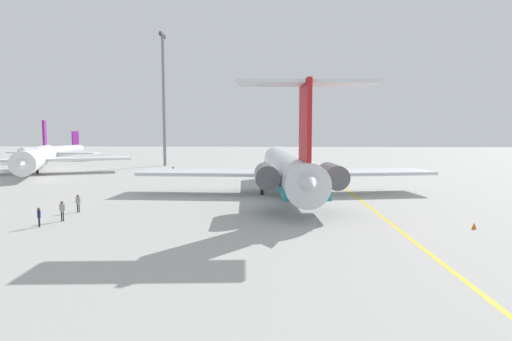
{
  "coord_description": "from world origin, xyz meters",
  "views": [
    {
      "loc": [
        -55.77,
        11.06,
        8.21
      ],
      "look_at": [
        -0.04,
        13.91,
        2.97
      ],
      "focal_mm": 30.17,
      "sensor_mm": 36.0,
      "label": 1
    }
  ],
  "objects_px": {
    "main_jetliner": "(288,168)",
    "safety_cone_nose": "(474,226)",
    "ground_crew_portside": "(39,215)",
    "airliner_mid_right": "(36,158)",
    "ground_crew_near_tail": "(62,208)",
    "ground_crew_near_nose": "(78,201)",
    "airliner_far_right": "(52,152)",
    "ground_crew_starboard": "(173,170)",
    "light_mast": "(164,95)"
  },
  "relations": [
    {
      "from": "ground_crew_starboard",
      "to": "light_mast",
      "type": "bearing_deg",
      "value": -55.25
    },
    {
      "from": "ground_crew_near_nose",
      "to": "ground_crew_portside",
      "type": "bearing_deg",
      "value": 150.75
    },
    {
      "from": "main_jetliner",
      "to": "ground_crew_portside",
      "type": "bearing_deg",
      "value": 127.8
    },
    {
      "from": "ground_crew_near_tail",
      "to": "ground_crew_starboard",
      "type": "distance_m",
      "value": 39.09
    },
    {
      "from": "main_jetliner",
      "to": "airliner_mid_right",
      "type": "relative_size",
      "value": 1.3
    },
    {
      "from": "main_jetliner",
      "to": "light_mast",
      "type": "xyz_separation_m",
      "value": [
        44.12,
        27.56,
        12.84
      ]
    },
    {
      "from": "airliner_mid_right",
      "to": "ground_crew_near_nose",
      "type": "bearing_deg",
      "value": 11.87
    },
    {
      "from": "airliner_mid_right",
      "to": "ground_crew_portside",
      "type": "relative_size",
      "value": 19.93
    },
    {
      "from": "ground_crew_near_nose",
      "to": "safety_cone_nose",
      "type": "distance_m",
      "value": 36.83
    },
    {
      "from": "ground_crew_near_nose",
      "to": "light_mast",
      "type": "relative_size",
      "value": 0.06
    },
    {
      "from": "airliner_mid_right",
      "to": "ground_crew_starboard",
      "type": "relative_size",
      "value": 18.97
    },
    {
      "from": "airliner_far_right",
      "to": "ground_crew_portside",
      "type": "height_order",
      "value": "airliner_far_right"
    },
    {
      "from": "main_jetliner",
      "to": "ground_crew_starboard",
      "type": "height_order",
      "value": "main_jetliner"
    },
    {
      "from": "main_jetliner",
      "to": "ground_crew_near_tail",
      "type": "relative_size",
      "value": 23.67
    },
    {
      "from": "ground_crew_starboard",
      "to": "ground_crew_portside",
      "type": "bearing_deg",
      "value": 104.39
    },
    {
      "from": "ground_crew_near_nose",
      "to": "ground_crew_near_tail",
      "type": "distance_m",
      "value": 4.29
    },
    {
      "from": "airliner_far_right",
      "to": "ground_crew_near_tail",
      "type": "height_order",
      "value": "airliner_far_right"
    },
    {
      "from": "ground_crew_near_tail",
      "to": "ground_crew_starboard",
      "type": "relative_size",
      "value": 1.04
    },
    {
      "from": "airliner_mid_right",
      "to": "ground_crew_near_tail",
      "type": "bearing_deg",
      "value": 9.52
    },
    {
      "from": "airliner_far_right",
      "to": "ground_crew_near_tail",
      "type": "xyz_separation_m",
      "value": [
        -77.7,
        -42.67,
        -1.18
      ]
    },
    {
      "from": "main_jetliner",
      "to": "ground_crew_starboard",
      "type": "relative_size",
      "value": 24.63
    },
    {
      "from": "airliner_mid_right",
      "to": "ground_crew_portside",
      "type": "distance_m",
      "value": 49.74
    },
    {
      "from": "ground_crew_near_nose",
      "to": "ground_crew_near_tail",
      "type": "height_order",
      "value": "ground_crew_near_tail"
    },
    {
      "from": "ground_crew_portside",
      "to": "airliner_far_right",
      "type": "bearing_deg",
      "value": -66.83
    },
    {
      "from": "ground_crew_portside",
      "to": "ground_crew_near_nose",
      "type": "bearing_deg",
      "value": -96.58
    },
    {
      "from": "ground_crew_near_tail",
      "to": "ground_crew_portside",
      "type": "height_order",
      "value": "ground_crew_near_tail"
    },
    {
      "from": "main_jetliner",
      "to": "light_mast",
      "type": "relative_size",
      "value": 1.44
    },
    {
      "from": "airliner_far_right",
      "to": "ground_crew_near_tail",
      "type": "relative_size",
      "value": 14.48
    },
    {
      "from": "safety_cone_nose",
      "to": "airliner_far_right",
      "type": "bearing_deg",
      "value": 44.83
    },
    {
      "from": "ground_crew_near_nose",
      "to": "light_mast",
      "type": "height_order",
      "value": "light_mast"
    },
    {
      "from": "main_jetliner",
      "to": "ground_crew_near_nose",
      "type": "relative_size",
      "value": 24.4
    },
    {
      "from": "airliner_far_right",
      "to": "light_mast",
      "type": "bearing_deg",
      "value": 71.77
    },
    {
      "from": "main_jetliner",
      "to": "ground_crew_near_nose",
      "type": "bearing_deg",
      "value": 116.77
    },
    {
      "from": "ground_crew_near_tail",
      "to": "safety_cone_nose",
      "type": "relative_size",
      "value": 3.34
    },
    {
      "from": "ground_crew_starboard",
      "to": "light_mast",
      "type": "distance_m",
      "value": 27.88
    },
    {
      "from": "ground_crew_starboard",
      "to": "light_mast",
      "type": "xyz_separation_m",
      "value": [
        22.18,
        7.41,
        15.18
      ]
    },
    {
      "from": "ground_crew_near_nose",
      "to": "airliner_far_right",
      "type": "bearing_deg",
      "value": 2.73
    },
    {
      "from": "ground_crew_near_nose",
      "to": "ground_crew_near_tail",
      "type": "bearing_deg",
      "value": 160.21
    },
    {
      "from": "main_jetliner",
      "to": "ground_crew_starboard",
      "type": "xyz_separation_m",
      "value": [
        21.95,
        20.15,
        -2.33
      ]
    },
    {
      "from": "ground_crew_near_tail",
      "to": "safety_cone_nose",
      "type": "height_order",
      "value": "ground_crew_near_tail"
    },
    {
      "from": "airliner_far_right",
      "to": "safety_cone_nose",
      "type": "bearing_deg",
      "value": 51.25
    },
    {
      "from": "airliner_mid_right",
      "to": "ground_crew_starboard",
      "type": "xyz_separation_m",
      "value": [
        -1.51,
        -26.31,
        -1.93
      ]
    },
    {
      "from": "airliner_mid_right",
      "to": "light_mast",
      "type": "relative_size",
      "value": 1.11
    },
    {
      "from": "ground_crew_near_tail",
      "to": "ground_crew_portside",
      "type": "bearing_deg",
      "value": -37.68
    },
    {
      "from": "ground_crew_portside",
      "to": "ground_crew_near_tail",
      "type": "bearing_deg",
      "value": -112.77
    },
    {
      "from": "airliner_mid_right",
      "to": "light_mast",
      "type": "height_order",
      "value": "light_mast"
    },
    {
      "from": "ground_crew_portside",
      "to": "safety_cone_nose",
      "type": "height_order",
      "value": "ground_crew_portside"
    },
    {
      "from": "main_jetliner",
      "to": "airliner_far_right",
      "type": "distance_m",
      "value": 87.68
    },
    {
      "from": "main_jetliner",
      "to": "ground_crew_near_tail",
      "type": "xyz_separation_m",
      "value": [
        -17.14,
        20.72,
        -2.29
      ]
    },
    {
      "from": "main_jetliner",
      "to": "safety_cone_nose",
      "type": "xyz_separation_m",
      "value": [
        -18.41,
        -15.13,
        -3.18
      ]
    }
  ]
}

